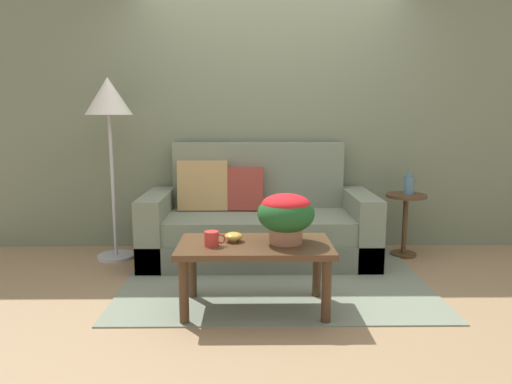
{
  "coord_description": "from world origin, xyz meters",
  "views": [
    {
      "loc": [
        -0.19,
        -3.47,
        1.32
      ],
      "look_at": [
        -0.15,
        0.07,
        0.73
      ],
      "focal_mm": 32.37,
      "sensor_mm": 36.0,
      "label": 1
    }
  ],
  "objects_px": {
    "floor_lamp": "(109,108)",
    "potted_plant": "(286,213)",
    "couch": "(257,224)",
    "side_table": "(405,213)",
    "coffee_table": "(255,254)",
    "snack_bowl": "(234,237)",
    "coffee_mug": "(212,239)",
    "table_vase": "(409,185)"
  },
  "relations": [
    {
      "from": "floor_lamp",
      "to": "potted_plant",
      "type": "bearing_deg",
      "value": -37.95
    },
    {
      "from": "couch",
      "to": "side_table",
      "type": "xyz_separation_m",
      "value": [
        1.4,
        0.06,
        0.09
      ]
    },
    {
      "from": "coffee_table",
      "to": "floor_lamp",
      "type": "distance_m",
      "value": 2.01
    },
    {
      "from": "couch",
      "to": "potted_plant",
      "type": "relative_size",
      "value": 5.4
    },
    {
      "from": "snack_bowl",
      "to": "floor_lamp",
      "type": "bearing_deg",
      "value": 135.21
    },
    {
      "from": "snack_bowl",
      "to": "couch",
      "type": "bearing_deg",
      "value": 81.15
    },
    {
      "from": "floor_lamp",
      "to": "coffee_mug",
      "type": "height_order",
      "value": "floor_lamp"
    },
    {
      "from": "coffee_table",
      "to": "table_vase",
      "type": "bearing_deg",
      "value": 40.2
    },
    {
      "from": "coffee_table",
      "to": "coffee_mug",
      "type": "distance_m",
      "value": 0.31
    },
    {
      "from": "couch",
      "to": "floor_lamp",
      "type": "bearing_deg",
      "value": 179.24
    },
    {
      "from": "snack_bowl",
      "to": "potted_plant",
      "type": "bearing_deg",
      "value": -5.13
    },
    {
      "from": "potted_plant",
      "to": "snack_bowl",
      "type": "distance_m",
      "value": 0.39
    },
    {
      "from": "coffee_table",
      "to": "snack_bowl",
      "type": "relative_size",
      "value": 8.26
    },
    {
      "from": "potted_plant",
      "to": "table_vase",
      "type": "distance_m",
      "value": 1.73
    },
    {
      "from": "coffee_table",
      "to": "coffee_mug",
      "type": "relative_size",
      "value": 7.31
    },
    {
      "from": "table_vase",
      "to": "potted_plant",
      "type": "bearing_deg",
      "value": -135.67
    },
    {
      "from": "coffee_table",
      "to": "potted_plant",
      "type": "xyz_separation_m",
      "value": [
        0.21,
        0.01,
        0.28
      ]
    },
    {
      "from": "floor_lamp",
      "to": "potted_plant",
      "type": "relative_size",
      "value": 4.31
    },
    {
      "from": "table_vase",
      "to": "floor_lamp",
      "type": "bearing_deg",
      "value": -179.17
    },
    {
      "from": "coffee_mug",
      "to": "snack_bowl",
      "type": "distance_m",
      "value": 0.17
    },
    {
      "from": "couch",
      "to": "coffee_table",
      "type": "height_order",
      "value": "couch"
    },
    {
      "from": "potted_plant",
      "to": "table_vase",
      "type": "bearing_deg",
      "value": 44.33
    },
    {
      "from": "couch",
      "to": "coffee_mug",
      "type": "xyz_separation_m",
      "value": [
        -0.31,
        -1.22,
        0.2
      ]
    },
    {
      "from": "couch",
      "to": "potted_plant",
      "type": "xyz_separation_m",
      "value": [
        0.18,
        -1.15,
        0.35
      ]
    },
    {
      "from": "couch",
      "to": "floor_lamp",
      "type": "xyz_separation_m",
      "value": [
        -1.32,
        0.02,
        1.06
      ]
    },
    {
      "from": "coffee_table",
      "to": "snack_bowl",
      "type": "xyz_separation_m",
      "value": [
        -0.14,
        0.04,
        0.11
      ]
    },
    {
      "from": "coffee_mug",
      "to": "table_vase",
      "type": "relative_size",
      "value": 0.66
    },
    {
      "from": "side_table",
      "to": "coffee_mug",
      "type": "distance_m",
      "value": 2.14
    },
    {
      "from": "couch",
      "to": "snack_bowl",
      "type": "distance_m",
      "value": 1.15
    },
    {
      "from": "snack_bowl",
      "to": "table_vase",
      "type": "relative_size",
      "value": 0.58
    },
    {
      "from": "floor_lamp",
      "to": "potted_plant",
      "type": "distance_m",
      "value": 2.03
    },
    {
      "from": "side_table",
      "to": "potted_plant",
      "type": "relative_size",
      "value": 1.55
    },
    {
      "from": "floor_lamp",
      "to": "couch",
      "type": "bearing_deg",
      "value": -0.76
    },
    {
      "from": "coffee_table",
      "to": "coffee_mug",
      "type": "bearing_deg",
      "value": -167.78
    },
    {
      "from": "floor_lamp",
      "to": "table_vase",
      "type": "relative_size",
      "value": 7.7
    },
    {
      "from": "side_table",
      "to": "floor_lamp",
      "type": "bearing_deg",
      "value": -179.06
    },
    {
      "from": "couch",
      "to": "floor_lamp",
      "type": "height_order",
      "value": "floor_lamp"
    },
    {
      "from": "coffee_mug",
      "to": "table_vase",
      "type": "distance_m",
      "value": 2.16
    },
    {
      "from": "coffee_table",
      "to": "potted_plant",
      "type": "relative_size",
      "value": 2.69
    },
    {
      "from": "snack_bowl",
      "to": "table_vase",
      "type": "bearing_deg",
      "value": 36.5
    },
    {
      "from": "potted_plant",
      "to": "coffee_mug",
      "type": "relative_size",
      "value": 2.72
    },
    {
      "from": "floor_lamp",
      "to": "coffee_mug",
      "type": "distance_m",
      "value": 1.82
    }
  ]
}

